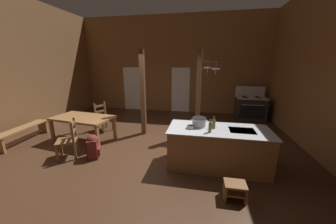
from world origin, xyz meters
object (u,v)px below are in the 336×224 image
Objects in this scene: ladderback_chair_near_window at (103,117)px; stockpot_on_counter at (199,122)px; bench_along_left_wall at (23,132)px; dining_table at (83,120)px; backpack at (93,146)px; step_stool at (235,189)px; mixing_bowl_on_counter at (190,127)px; bottle_tall_on_counter at (214,124)px; kitchen_island at (217,148)px; stove_range at (250,108)px; bottle_short_on_counter at (210,127)px; ladderback_chair_by_post at (69,140)px.

stockpot_on_counter is (3.25, -1.51, 0.54)m from ladderback_chair_near_window.
ladderback_chair_near_window is 3.63m from stockpot_on_counter.
ladderback_chair_near_window reaches higher than bench_along_left_wall.
backpack is (0.84, -0.87, -0.34)m from dining_table.
mixing_bowl_on_counter reaches higher than step_stool.
bottle_tall_on_counter is at bearing -24.09° from ladderback_chair_near_window.
mixing_bowl_on_counter is at bearing -13.54° from dining_table.
kitchen_island is 0.77m from mixing_bowl_on_counter.
stockpot_on_counter is 0.32m from bottle_tall_on_counter.
ladderback_chair_near_window is (0.10, 0.92, -0.20)m from dining_table.
step_stool is at bearing -12.55° from bench_along_left_wall.
stove_range is (1.55, 3.82, 0.04)m from kitchen_island.
ladderback_chair_near_window is at bearing 152.20° from bottle_short_on_counter.
bottle_short_on_counter reaches higher than bench_along_left_wall.
backpack is 1.57× the size of stockpot_on_counter.
step_stool is 0.61× the size of backpack.
mixing_bowl_on_counter is at bearing 3.46° from ladderback_chair_by_post.
step_stool is 0.20× the size of dining_table.
stove_range is 4.25m from stockpot_on_counter.
step_stool is (-1.31, -4.83, -0.30)m from stove_range.
mixing_bowl_on_counter reaches higher than dining_table.
bottle_short_on_counter is at bearing 0.41° from ladderback_chair_by_post.
dining_table is 6.79× the size of bottle_tall_on_counter.
bottle_short_on_counter reaches higher than backpack.
mixing_bowl_on_counter is 0.44m from bottle_short_on_counter.
ladderback_chair_near_window and mixing_bowl_on_counter have the same top height.
ladderback_chair_by_post reaches higher than backpack.
bench_along_left_wall is at bearing 169.86° from backpack.
stockpot_on_counter reaches higher than step_stool.
stove_range is at bearing 26.74° from bench_along_left_wall.
stockpot_on_counter reaches higher than dining_table.
stove_range is at bearing 30.56° from dining_table.
kitchen_island is 3.84m from dining_table.
bottle_tall_on_counter reaches higher than ladderback_chair_by_post.
ladderback_chair_by_post reaches higher than step_stool.
kitchen_island is at bearing 3.66° from backpack.
step_stool is 2.07× the size of mixing_bowl_on_counter.
backpack is at bearing -10.14° from bench_along_left_wall.
dining_table is 1.25m from backpack.
dining_table reaches higher than backpack.
dining_table is at bearing 157.22° from step_stool.
ladderback_chair_near_window is 3.58× the size of bottle_tall_on_counter.
stove_range reaches higher than kitchen_island.
bottle_tall_on_counter is (-1.66, -3.82, 0.51)m from stove_range.
bottle_short_on_counter is at bearing -14.37° from dining_table.
mixing_bowl_on_counter is (-0.18, -0.17, -0.07)m from stockpot_on_counter.
ladderback_chair_by_post is (0.25, -0.94, -0.20)m from dining_table.
ladderback_chair_by_post is 0.61m from backpack.
bench_along_left_wall is (-5.73, 1.28, 0.13)m from step_stool.
dining_table is 3.71m from bottle_short_on_counter.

